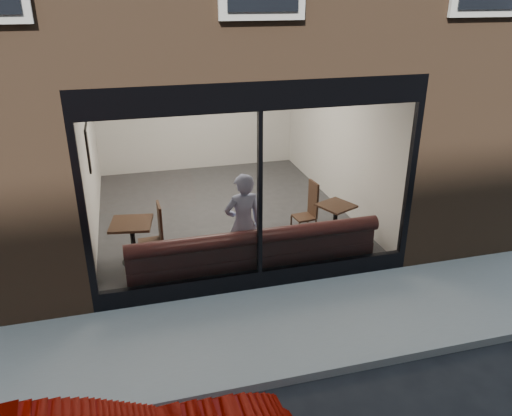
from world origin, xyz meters
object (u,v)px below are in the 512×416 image
object	(u,v)px
cafe_table_left	(131,224)
cafe_chair_left	(151,243)
cafe_table_right	(336,206)
banquette	(253,262)
person	(243,224)
cafe_chair_right	(304,217)

from	to	relation	value
cafe_table_left	cafe_chair_left	bearing A→B (deg)	33.29
cafe_table_right	cafe_chair_left	world-z (taller)	cafe_table_right
banquette	cafe_table_left	world-z (taller)	cafe_table_left
banquette	person	distance (m)	0.66
cafe_table_left	cafe_chair_left	size ratio (longest dim) A/B	1.63
cafe_chair_right	person	bearing A→B (deg)	33.28
cafe_table_right	cafe_chair_right	xyz separation A→B (m)	(-0.34, 0.71, -0.50)
person	cafe_chair_left	world-z (taller)	person
person	cafe_table_right	xyz separation A→B (m)	(1.86, 0.54, -0.11)
person	cafe_table_left	distance (m)	1.89
cafe_table_left	cafe_table_right	world-z (taller)	cafe_table_left
person	cafe_table_left	size ratio (longest dim) A/B	2.55
cafe_chair_left	cafe_chair_right	distance (m)	2.98
person	cafe_table_right	world-z (taller)	person
cafe_table_right	cafe_chair_right	size ratio (longest dim) A/B	1.52
person	cafe_chair_right	world-z (taller)	person
banquette	cafe_table_left	bearing A→B (deg)	153.91
cafe_table_left	person	bearing A→B (deg)	-22.83
cafe_chair_left	cafe_chair_right	bearing A→B (deg)	-175.94
cafe_chair_right	banquette	bearing A→B (deg)	39.31
banquette	person	xyz separation A→B (m)	(-0.12, 0.18, 0.63)
cafe_table_right	cafe_chair_right	bearing A→B (deg)	115.78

